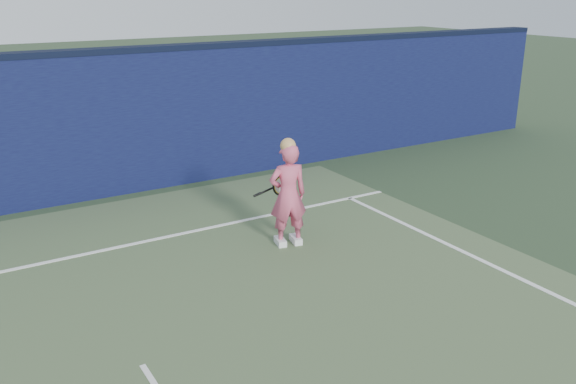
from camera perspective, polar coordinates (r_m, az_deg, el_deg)
backstop_wall at (r=11.06m, az=-22.98°, el=4.95°), size 24.00×0.40×2.50m
wall_cap at (r=10.85m, az=-23.86°, el=11.62°), size 24.00×0.42×0.10m
player at (r=8.72m, az=0.00°, el=-0.23°), size 0.62×0.48×1.60m
racket at (r=9.14m, az=-0.85°, el=0.56°), size 0.59×0.14×0.32m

